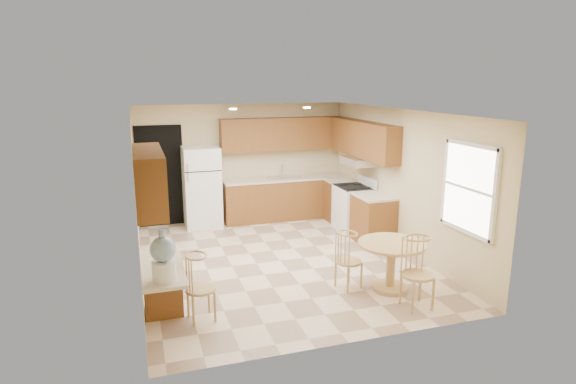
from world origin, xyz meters
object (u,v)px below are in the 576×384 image
object	(u,v)px
dining_table	(391,259)
chair_desk	(201,283)
stove	(354,208)
chair_table_a	(351,256)
refrigerator	(202,187)
water_crock	(163,258)
chair_table_b	(422,269)

from	to	relation	value
dining_table	chair_desk	world-z (taller)	chair_desk
dining_table	stove	bearing A→B (deg)	75.22
dining_table	chair_table_a	bearing A→B (deg)	162.91
refrigerator	chair_table_a	xyz separation A→B (m)	(1.60, -3.82, -0.32)
refrigerator	water_crock	world-z (taller)	refrigerator
water_crock	refrigerator	bearing A→B (deg)	76.79
stove	water_crock	size ratio (longest dim) A/B	1.81
chair_desk	water_crock	size ratio (longest dim) A/B	1.44
refrigerator	stove	xyz separation A→B (m)	(2.88, -1.22, -0.36)
stove	dining_table	distance (m)	2.86
chair_desk	water_crock	bearing A→B (deg)	-60.06
stove	chair_desk	distance (m)	4.54
refrigerator	dining_table	size ratio (longest dim) A/B	1.72
chair_table_a	water_crock	world-z (taller)	water_crock
chair_desk	water_crock	distance (m)	0.76
dining_table	refrigerator	bearing A→B (deg)	118.30
stove	chair_desk	bearing A→B (deg)	-140.00
chair_table_a	chair_table_b	size ratio (longest dim) A/B	0.87
stove	dining_table	bearing A→B (deg)	-104.78
chair_table_a	water_crock	distance (m)	2.78
dining_table	water_crock	world-z (taller)	water_crock
stove	chair_table_a	xyz separation A→B (m)	(-1.28, -2.60, 0.05)
water_crock	chair_desk	bearing A→B (deg)	36.91
stove	chair_desk	xyz separation A→B (m)	(-3.47, -2.92, 0.06)
stove	chair_desk	world-z (taller)	stove
stove	chair_table_a	world-z (taller)	stove
chair_table_b	chair_table_a	bearing A→B (deg)	-55.49
dining_table	chair_table_a	distance (m)	0.58
dining_table	chair_table_a	world-z (taller)	chair_table_a
stove	chair_table_a	size ratio (longest dim) A/B	1.29
dining_table	chair_table_b	bearing A→B (deg)	-85.96
dining_table	chair_desk	distance (m)	2.75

